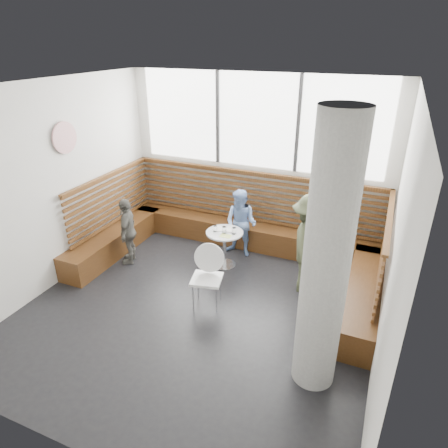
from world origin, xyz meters
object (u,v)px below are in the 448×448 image
at_px(child_left, 128,231).
at_px(adult_man, 309,244).
at_px(concrete_column, 326,262).
at_px(cafe_table, 225,242).
at_px(cafe_chair, 209,271).
at_px(child_back, 241,223).

bearing_deg(child_left, adult_man, 74.75).
distance_m(concrete_column, cafe_table, 3.01).
bearing_deg(adult_man, child_left, 90.32).
distance_m(cafe_table, cafe_chair, 1.14).
distance_m(concrete_column, adult_man, 2.02).
distance_m(concrete_column, cafe_chair, 2.22).
bearing_deg(child_back, adult_man, -19.24).
bearing_deg(child_left, concrete_column, 46.63).
height_order(cafe_chair, child_back, child_back).
relative_size(cafe_chair, child_back, 0.76).
bearing_deg(cafe_chair, cafe_table, 88.47).
distance_m(cafe_table, child_left, 1.73).
xyz_separation_m(cafe_table, child_back, (0.11, 0.50, 0.16)).
height_order(cafe_chair, adult_man, adult_man).
bearing_deg(child_back, child_left, -143.01).
distance_m(adult_man, child_left, 3.16).
bearing_deg(adult_man, child_back, 57.94).
height_order(adult_man, child_left, adult_man).
bearing_deg(cafe_chair, adult_man, 24.15).
bearing_deg(cafe_table, child_back, 77.30).
xyz_separation_m(cafe_table, child_left, (-1.64, -0.53, 0.13)).
bearing_deg(cafe_chair, concrete_column, -37.94).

